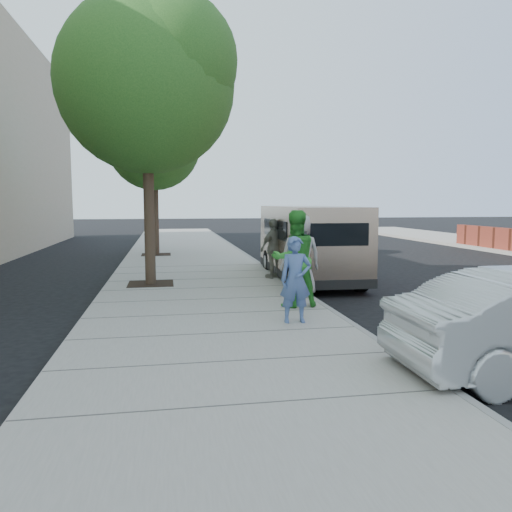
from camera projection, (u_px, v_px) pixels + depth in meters
The scene contains 11 objects.
ground at pixel (249, 304), 11.51m from camera, with size 120.00×120.00×0.00m, color black.
sidewalk at pixel (206, 302), 11.33m from camera, with size 5.00×60.00×0.15m, color gray.
curb_face at pixel (310, 299), 11.76m from camera, with size 0.12×60.00×0.16m, color gray.
tree_near at pixel (148, 77), 12.86m from camera, with size 4.62×4.60×7.53m.
tree_far at pixel (155, 139), 20.37m from camera, with size 3.92×3.80×6.49m.
parking_meter at pixel (300, 250), 11.37m from camera, with size 0.33×0.14×1.53m.
van at pixel (308, 241), 14.84m from camera, with size 2.14×6.02×2.21m.
person_officer at pixel (296, 280), 9.06m from camera, with size 0.57×0.38×1.58m, color #4B669F.
person_green_shirt at pixel (294, 259), 10.43m from camera, with size 0.98×0.77×2.02m, color green.
person_gray_shirt at pixel (300, 255), 11.58m from camera, with size 0.94×0.61×1.92m, color #A4A4A7.
person_striped_polo at pixel (274, 248), 14.39m from camera, with size 1.01×0.42×1.72m, color gray.
Camera 1 is at (-1.86, -11.17, 2.35)m, focal length 35.00 mm.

